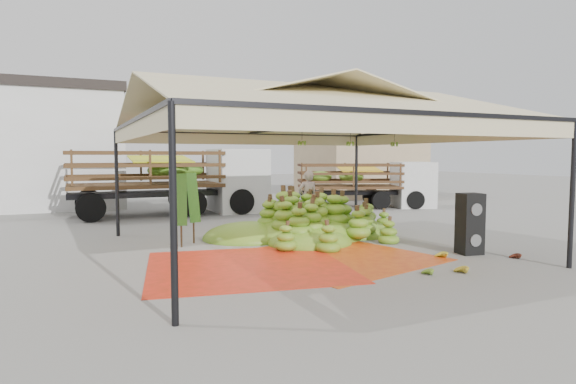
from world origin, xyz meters
name	(u,v)px	position (x,y,z in m)	size (l,w,h in m)	color
ground	(306,249)	(0.00, 0.00, 0.00)	(90.00, 90.00, 0.00)	slate
canopy_tent	(306,114)	(0.00, 0.00, 3.30)	(8.10, 8.10, 4.00)	black
building_tan	(360,160)	(10.00, 13.00, 2.07)	(6.30, 5.30, 4.10)	tan
tarp_left	(247,266)	(-1.94, -1.14, 0.01)	(4.01, 3.82, 0.01)	red
tarp_right	(335,256)	(0.21, -1.06, 0.01)	(3.70, 3.89, 0.01)	#D35B13
banana_heap	(306,215)	(0.86, 1.70, 0.62)	(5.78, 4.75, 1.24)	#437B19
hand_yellow_a	(440,254)	(2.26, -2.17, 0.10)	(0.44, 0.36, 0.20)	gold
hand_yellow_b	(459,268)	(1.59, -3.43, 0.11)	(0.46, 0.38, 0.21)	#B28223
hand_red_a	(466,244)	(3.70, -1.50, 0.09)	(0.38, 0.31, 0.17)	#592714
hand_red_b	(514,255)	(3.70, -2.93, 0.09)	(0.38, 0.31, 0.17)	#5A1F14
hand_green	(425,271)	(0.91, -3.26, 0.09)	(0.40, 0.33, 0.18)	#497217
hanging_bunches	(350,144)	(1.91, 1.06, 2.62)	(3.24, 0.24, 0.20)	#42851B
speaker_stack	(470,224)	(3.22, -2.08, 0.71)	(0.58, 0.53, 1.42)	black
banana_leaves	(193,247)	(-2.44, 1.47, 0.00)	(0.96, 1.36, 3.70)	#24671B
vendor	(308,198)	(1.86, 3.56, 0.90)	(0.66, 0.43, 1.81)	gray
truck_left	(178,174)	(-1.31, 8.51, 1.58)	(7.47, 2.67, 2.56)	#513A1B
truck_right	(371,179)	(6.99, 7.46, 1.24)	(6.18, 3.95, 2.01)	#53391B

